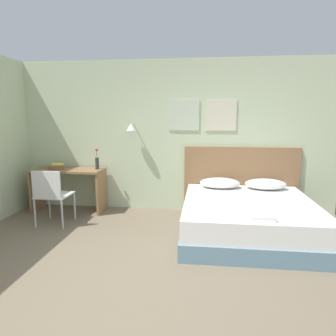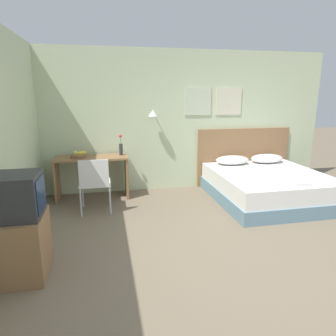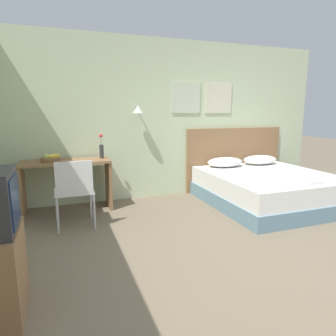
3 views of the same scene
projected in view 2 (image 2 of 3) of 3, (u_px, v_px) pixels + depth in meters
ground_plane at (237, 258)px, 3.44m from camera, size 24.00×24.00×0.00m
wall_back at (180, 121)px, 5.78m from camera, size 5.94×0.31×2.65m
bed at (268, 186)px, 5.28m from camera, size 1.84×1.98×0.50m
headboard at (243, 157)px, 6.17m from camera, size 1.96×0.06×1.16m
pillow_left at (232, 160)px, 5.83m from camera, size 0.66×0.41×0.17m
pillow_right at (267, 158)px, 5.97m from camera, size 0.66×0.41×0.17m
folded_towel_near_foot at (278, 175)px, 4.93m from camera, size 0.34×0.33×0.06m
folded_towel_mid_bed at (298, 183)px, 4.51m from camera, size 0.27×0.30×0.06m
desk at (92, 169)px, 5.32m from camera, size 1.25×0.52×0.76m
desk_chair at (95, 181)px, 4.63m from camera, size 0.48×0.48×0.88m
fruit_bowl at (79, 155)px, 5.20m from camera, size 0.28×0.27×0.12m
flower_vase at (121, 147)px, 5.38m from camera, size 0.07×0.07×0.37m
tv_stand at (22, 246)px, 3.05m from camera, size 0.49×0.59×0.65m
television at (15, 196)px, 2.92m from camera, size 0.48×0.47×0.43m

